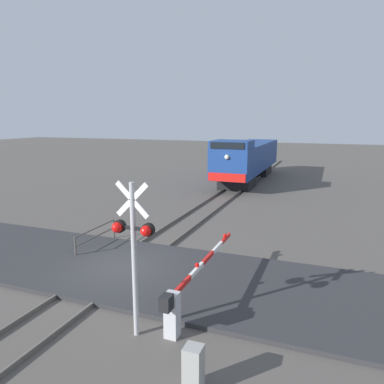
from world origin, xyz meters
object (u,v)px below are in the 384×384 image
guard_railing (96,234)px  utility_cabinet (193,368)px  crossing_signal (133,242)px  locomotive (248,159)px  crossing_gate (184,294)px

guard_railing → utility_cabinet: bearing=-42.7°
crossing_signal → guard_railing: bearing=133.6°
locomotive → crossing_signal: crossing_signal is taller
locomotive → crossing_gate: 25.03m
crossing_gate → utility_cabinet: crossing_gate is taller
utility_cabinet → guard_railing: 9.96m
locomotive → crossing_gate: (3.70, -24.72, -1.24)m
crossing_signal → crossing_gate: crossing_signal is taller
locomotive → guard_railing: locomotive is taller
crossing_signal → guard_railing: (-5.14, 5.40, -2.03)m
crossing_signal → crossing_gate: 2.30m
utility_cabinet → guard_railing: size_ratio=0.35×
utility_cabinet → locomotive: bearing=100.3°
locomotive → crossing_signal: (2.75, -25.81, 0.56)m
locomotive → utility_cabinet: 27.64m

